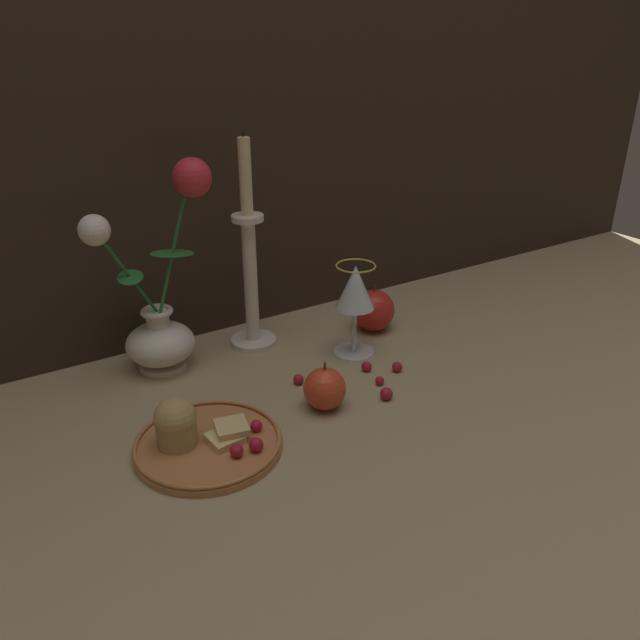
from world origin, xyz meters
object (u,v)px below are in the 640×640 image
wine_glass (355,291)px  apple_near_glass (325,389)px  candlestick (250,272)px  plate_with_pastries (200,437)px  apple_beside_vase (374,310)px  vase (161,309)px

wine_glass → apple_near_glass: (-0.14, -0.12, -0.08)m
candlestick → apple_near_glass: bearing=-90.9°
plate_with_pastries → apple_near_glass: bearing=-0.7°
plate_with_pastries → apple_beside_vase: (0.42, 0.17, 0.02)m
vase → plate_with_pastries: size_ratio=1.71×
apple_near_glass → candlestick: bearing=89.1°
plate_with_pastries → wine_glass: size_ratio=1.23×
candlestick → apple_near_glass: candlestick is taller
candlestick → apple_beside_vase: candlestick is taller
plate_with_pastries → apple_beside_vase: size_ratio=2.22×
vase → apple_near_glass: (0.16, -0.24, -0.07)m
apple_near_glass → wine_glass: bearing=41.4°
vase → candlestick: candlestick is taller
vase → candlestick: bearing=0.1°
wine_glass → vase: bearing=157.5°
vase → wine_glass: (0.30, -0.12, 0.01)m
apple_near_glass → plate_with_pastries: bearing=179.3°
plate_with_pastries → vase: bearing=80.9°
plate_with_pastries → candlestick: 0.34m
apple_beside_vase → apple_near_glass: (-0.22, -0.18, -0.01)m
vase → candlestick: 0.16m
vase → wine_glass: size_ratio=2.11×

